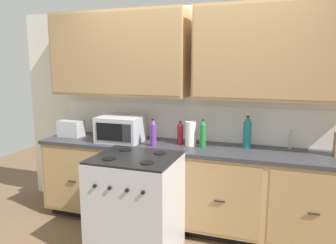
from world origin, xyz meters
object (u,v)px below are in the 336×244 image
object	(u,v)px
toaster	(71,128)
bottle_red	(180,133)
bottle_green	(203,134)
bottle_violet	(153,133)
paper_towel_roll	(191,134)
microwave	(121,129)
bottle_teal	(247,132)
stove_range	(136,205)

from	to	relation	value
toaster	bottle_red	bearing A→B (deg)	2.43
bottle_green	bottle_violet	distance (m)	0.52
toaster	paper_towel_roll	bearing A→B (deg)	0.78
paper_towel_roll	bottle_green	world-z (taller)	bottle_green
toaster	bottle_green	bearing A→B (deg)	-0.33
microwave	bottle_teal	size ratio (longest dim) A/B	1.44
bottle_green	toaster	bearing A→B (deg)	179.67
microwave	paper_towel_roll	world-z (taller)	microwave
microwave	bottle_green	size ratio (longest dim) A/B	1.63
stove_range	paper_towel_roll	xyz separation A→B (m)	(0.34, 0.66, 0.57)
stove_range	bottle_teal	world-z (taller)	bottle_teal
paper_towel_roll	stove_range	bearing A→B (deg)	-117.38
stove_range	bottle_green	size ratio (longest dim) A/B	3.22
microwave	bottle_violet	size ratio (longest dim) A/B	1.66
microwave	paper_towel_roll	bearing A→B (deg)	5.14
microwave	bottle_violet	distance (m)	0.42
bottle_red	microwave	bearing A→B (deg)	-170.75
bottle_teal	bottle_red	bearing A→B (deg)	-174.90
toaster	bottle_red	size ratio (longest dim) A/B	1.12
microwave	stove_range	bearing A→B (deg)	-52.79
bottle_green	microwave	bearing A→B (deg)	-177.43
microwave	bottle_green	distance (m)	0.93
toaster	bottle_teal	bearing A→B (deg)	3.34
toaster	paper_towel_roll	distance (m)	1.47
microwave	toaster	xyz separation A→B (m)	(-0.68, 0.05, -0.04)
stove_range	toaster	bearing A→B (deg)	150.55
toaster	bottle_teal	world-z (taller)	bottle_teal
toaster	stove_range	bearing A→B (deg)	-29.45
stove_range	bottle_violet	world-z (taller)	bottle_violet
bottle_green	bottle_teal	distance (m)	0.45
bottle_red	bottle_teal	xyz separation A→B (m)	(0.70, 0.06, 0.04)
bottle_red	toaster	bearing A→B (deg)	-177.57
paper_towel_roll	bottle_green	bearing A→B (deg)	-11.86
bottle_violet	bottle_red	xyz separation A→B (m)	(0.24, 0.18, -0.02)
bottle_green	bottle_red	bearing A→B (deg)	165.83
stove_range	bottle_violet	xyz separation A→B (m)	(-0.03, 0.52, 0.58)
stove_range	bottle_teal	xyz separation A→B (m)	(0.91, 0.76, 0.60)
microwave	bottle_green	bearing A→B (deg)	2.57
stove_range	microwave	distance (m)	0.94
bottle_violet	paper_towel_roll	bearing A→B (deg)	20.53
paper_towel_roll	bottle_violet	xyz separation A→B (m)	(-0.37, -0.14, 0.01)
microwave	bottle_violet	xyz separation A→B (m)	(0.42, -0.07, 0.00)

